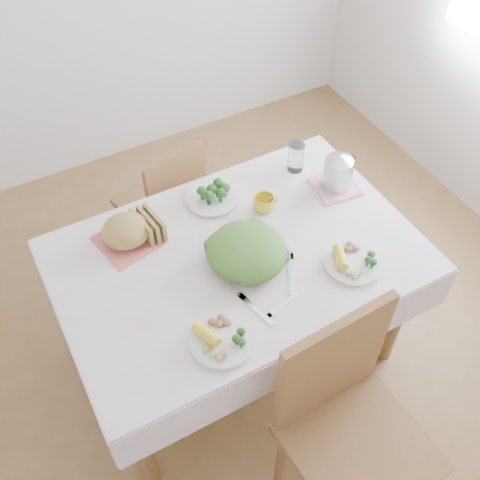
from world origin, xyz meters
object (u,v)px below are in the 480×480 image
chair_far (159,195)px  dinner_plate_right (352,263)px  chair_near (357,453)px  dinner_plate_left (222,340)px  yellow_mug (264,204)px  electric_kettle (338,168)px  salad_bowl (247,256)px  dining_table (238,307)px

chair_far → dinner_plate_right: (0.44, -1.06, 0.31)m
chair_near → dinner_plate_right: chair_near is taller
dinner_plate_right → dinner_plate_left: bearing=-174.0°
chair_far → dinner_plate_left: (-0.20, -1.13, 0.31)m
chair_far → yellow_mug: 0.76m
chair_far → yellow_mug: (0.28, -0.62, 0.34)m
electric_kettle → chair_far: bearing=145.7°
dinner_plate_right → electric_kettle: electric_kettle is taller
dinner_plate_left → electric_kettle: size_ratio=1.35×
chair_far → chair_near: bearing=77.2°
yellow_mug → salad_bowl: bearing=-133.5°
dinner_plate_left → yellow_mug: yellow_mug is taller
dinner_plate_left → electric_kettle: bearing=29.6°
salad_bowl → electric_kettle: electric_kettle is taller
dinner_plate_left → yellow_mug: 0.70m
salad_bowl → dinner_plate_right: 0.43m
dining_table → chair_far: (-0.05, 0.79, 0.09)m
dining_table → yellow_mug: bearing=37.5°
dining_table → dinner_plate_left: size_ratio=5.67×
yellow_mug → dinner_plate_right: bearing=-70.3°
salad_bowl → electric_kettle: bearing=18.5°
chair_far → electric_kettle: size_ratio=4.67×
dining_table → chair_far: chair_far is taller
chair_near → chair_far: size_ratio=1.24×
salad_bowl → dinner_plate_right: salad_bowl is taller
salad_bowl → electric_kettle: (0.58, 0.19, 0.08)m
salad_bowl → yellow_mug: bearing=46.5°
yellow_mug → dining_table: bearing=-142.5°
dining_table → salad_bowl: salad_bowl is taller
dinner_plate_left → salad_bowl: bearing=47.2°
chair_far → dinner_plate_right: bearing=96.2°
dining_table → dinner_plate_right: bearing=-35.3°
chair_near → dinner_plate_right: bearing=56.2°
salad_bowl → yellow_mug: 0.31m
dinner_plate_left → yellow_mug: size_ratio=2.53×
chair_near → electric_kettle: (0.55, 0.98, 0.42)m
dining_table → chair_far: 0.80m
chair_near → yellow_mug: bearing=77.0°
chair_near → salad_bowl: chair_near is taller
dinner_plate_left → yellow_mug: (0.48, 0.51, 0.03)m
salad_bowl → chair_near: bearing=-87.5°
dinner_plate_right → electric_kettle: bearing=63.6°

